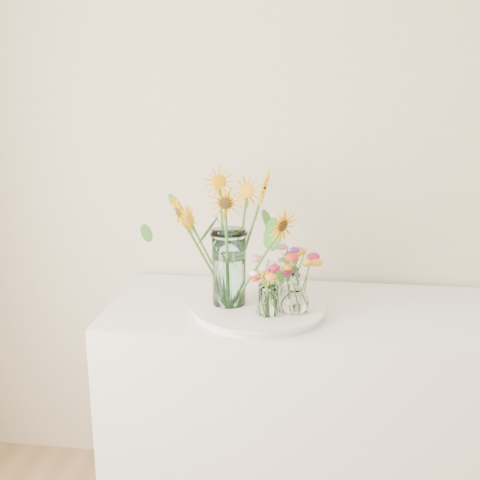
{
  "coord_description": "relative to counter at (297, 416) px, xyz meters",
  "views": [
    {
      "loc": [
        -0.35,
        -0.13,
        1.72
      ],
      "look_at": [
        -0.61,
        1.88,
        1.16
      ],
      "focal_mm": 45.0,
      "sensor_mm": 36.0,
      "label": 1
    }
  ],
  "objects": [
    {
      "name": "small_vase_c",
      "position": [
        -0.04,
        0.03,
        0.53
      ],
      "size": [
        0.07,
        0.07,
        0.11
      ],
      "primitive_type": "cylinder",
      "rotation": [
        0.0,
        0.0,
        0.13
      ],
      "color": "white",
      "rests_on": "tray"
    },
    {
      "name": "tray",
      "position": [
        -0.15,
        -0.07,
        0.46
      ],
      "size": [
        0.45,
        0.45,
        0.02
      ],
      "primitive_type": "cylinder",
      "color": "white",
      "rests_on": "counter"
    },
    {
      "name": "sunflower_bouquet",
      "position": [
        -0.25,
        -0.07,
        0.72
      ],
      "size": [
        0.88,
        0.88,
        0.49
      ],
      "primitive_type": null,
      "rotation": [
        0.0,
        0.0,
        -0.41
      ],
      "color": "#E69B04",
      "rests_on": "tray"
    },
    {
      "name": "small_vase_b",
      "position": [
        -0.02,
        -0.12,
        0.55
      ],
      "size": [
        0.13,
        0.13,
        0.14
      ],
      "primitive_type": null,
      "rotation": [
        0.0,
        0.0,
        0.35
      ],
      "color": "white",
      "rests_on": "tray"
    },
    {
      "name": "wildflower_posy_a",
      "position": [
        -0.11,
        -0.16,
        0.58
      ],
      "size": [
        0.19,
        0.19,
        0.2
      ],
      "primitive_type": null,
      "color": "orange",
      "rests_on": "tray"
    },
    {
      "name": "mason_jar",
      "position": [
        -0.25,
        -0.07,
        0.61
      ],
      "size": [
        0.16,
        0.16,
        0.28
      ],
      "primitive_type": "cylinder",
      "rotation": [
        0.0,
        0.0,
        -0.41
      ],
      "color": "#B8F7EE",
      "rests_on": "tray"
    },
    {
      "name": "wildflower_posy_b",
      "position": [
        -0.02,
        -0.12,
        0.59
      ],
      "size": [
        0.22,
        0.22,
        0.23
      ],
      "primitive_type": null,
      "color": "orange",
      "rests_on": "tray"
    },
    {
      "name": "wildflower_posy_c",
      "position": [
        -0.04,
        0.03,
        0.58
      ],
      "size": [
        0.19,
        0.19,
        0.2
      ],
      "primitive_type": null,
      "color": "orange",
      "rests_on": "tray"
    },
    {
      "name": "small_vase_a",
      "position": [
        -0.11,
        -0.16,
        0.53
      ],
      "size": [
        0.09,
        0.09,
        0.11
      ],
      "primitive_type": "cylinder",
      "rotation": [
        0.0,
        0.0,
        0.39
      ],
      "color": "white",
      "rests_on": "tray"
    },
    {
      "name": "counter",
      "position": [
        0.0,
        0.0,
        0.0
      ],
      "size": [
        1.4,
        0.6,
        0.9
      ],
      "primitive_type": "cube",
      "color": "white",
      "rests_on": "ground_plane"
    }
  ]
}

